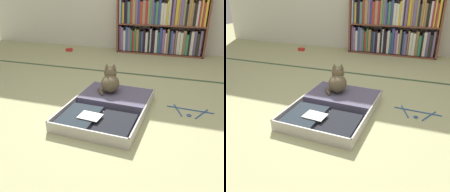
% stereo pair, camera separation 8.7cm
% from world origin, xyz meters
% --- Properties ---
extents(ground_plane, '(10.00, 10.00, 0.00)m').
position_xyz_m(ground_plane, '(0.00, 0.00, 0.00)').
color(ground_plane, tan).
extents(tatami_border, '(4.80, 0.05, 0.00)m').
position_xyz_m(tatami_border, '(0.00, 1.13, 0.00)').
color(tatami_border, '#395234').
rests_on(tatami_border, ground_plane).
extents(bookshelf, '(1.43, 0.24, 0.94)m').
position_xyz_m(bookshelf, '(0.13, 2.26, 0.45)').
color(bookshelf, brown).
rests_on(bookshelf, ground_plane).
extents(open_suitcase, '(0.71, 0.94, 0.10)m').
position_xyz_m(open_suitcase, '(-0.05, 0.09, 0.04)').
color(open_suitcase, '#BBB7AE').
rests_on(open_suitcase, ground_plane).
extents(black_cat, '(0.26, 0.28, 0.27)m').
position_xyz_m(black_cat, '(-0.11, 0.31, 0.20)').
color(black_cat, brown).
rests_on(black_cat, open_suitcase).
extents(clothes_hanger, '(0.41, 0.23, 0.01)m').
position_xyz_m(clothes_hanger, '(0.66, 0.28, 0.01)').
color(clothes_hanger, '#2D559E').
rests_on(clothes_hanger, ground_plane).
extents(small_red_pouch, '(0.10, 0.07, 0.05)m').
position_xyz_m(small_red_pouch, '(-1.39, 1.97, 0.02)').
color(small_red_pouch, red).
rests_on(small_red_pouch, ground_plane).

